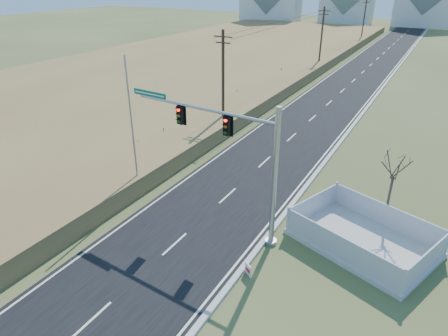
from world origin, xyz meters
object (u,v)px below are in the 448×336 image
(bare_tree, at_px, (396,165))
(open_sign, at_px, (248,270))
(traffic_signal_mast, at_px, (243,157))
(flagpole, at_px, (134,143))
(fence_enclosure, at_px, (362,240))

(bare_tree, bearing_deg, open_sign, -122.86)
(traffic_signal_mast, distance_m, bare_tree, 8.47)
(open_sign, height_order, flagpole, flagpole)
(traffic_signal_mast, height_order, fence_enclosure, traffic_signal_mast)
(fence_enclosure, bearing_deg, bare_tree, 94.80)
(bare_tree, bearing_deg, fence_enclosure, -105.31)
(traffic_signal_mast, distance_m, open_sign, 5.69)
(fence_enclosure, distance_m, bare_tree, 4.47)
(open_sign, bearing_deg, bare_tree, 92.04)
(flagpole, xyz_separation_m, bare_tree, (15.06, 3.99, 0.27))
(bare_tree, bearing_deg, flagpole, -165.15)
(traffic_signal_mast, height_order, bare_tree, traffic_signal_mast)
(flagpole, height_order, bare_tree, flagpole)
(flagpole, bearing_deg, bare_tree, 14.85)
(traffic_signal_mast, xyz_separation_m, open_sign, (1.95, -3.09, -4.36))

